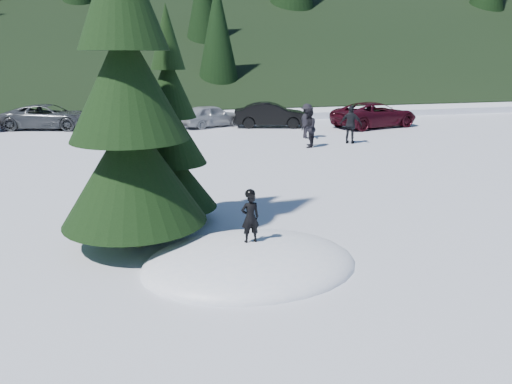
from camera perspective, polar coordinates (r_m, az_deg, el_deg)
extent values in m
plane|color=white|center=(10.41, -0.72, -8.36)|extent=(200.00, 200.00, 0.00)
ellipsoid|color=white|center=(10.41, -0.72, -8.36)|extent=(4.48, 3.52, 0.96)
cylinder|color=#301C10|center=(11.58, -13.59, -2.60)|extent=(0.38, 0.38, 1.40)
cone|color=black|center=(11.30, -13.94, 2.67)|extent=(3.20, 3.20, 2.46)
cone|color=black|center=(11.05, -14.58, 12.12)|extent=(2.54, 2.54, 2.46)
cylinder|color=#301C10|center=(13.02, -9.33, -1.27)|extent=(0.26, 0.26, 1.00)
cone|color=black|center=(12.85, -9.46, 1.55)|extent=(2.20, 2.20, 1.52)
cone|color=black|center=(12.63, -9.69, 6.62)|extent=(1.75, 1.75, 1.52)
cone|color=black|center=(12.51, -9.93, 11.83)|extent=(1.29, 1.29, 1.52)
cone|color=black|center=(12.49, -10.19, 17.10)|extent=(0.84, 0.84, 1.52)
imported|color=black|center=(10.14, -0.67, -2.94)|extent=(0.40, 0.27, 1.05)
imported|color=black|center=(23.39, 6.01, 7.28)|extent=(0.99, 1.09, 1.80)
imported|color=black|center=(24.72, 10.79, 7.57)|extent=(1.13, 0.98, 1.83)
imported|color=black|center=(25.99, 5.84, 8.07)|extent=(0.73, 1.18, 1.77)
imported|color=#45494C|center=(31.55, -22.58, 7.95)|extent=(5.54, 3.64, 1.42)
imported|color=black|center=(29.10, -13.37, 8.14)|extent=(5.13, 3.29, 1.38)
imported|color=#9A9EA3|center=(30.15, -5.12, 8.68)|extent=(4.19, 2.84, 1.32)
imported|color=black|center=(29.90, 1.78, 8.79)|extent=(4.63, 2.64, 1.45)
imported|color=#360914|center=(30.76, 13.41, 8.60)|extent=(5.74, 3.67, 1.47)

